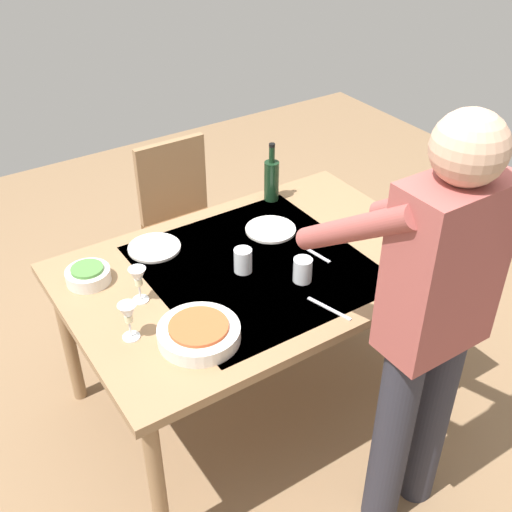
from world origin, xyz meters
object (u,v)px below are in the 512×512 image
(wine_glass_right, at_px, (138,279))
(side_bowl_salad, at_px, (88,275))
(wine_glass_left, at_px, (128,315))
(dinner_plate_far, at_px, (154,248))
(wine_bottle, at_px, (272,179))
(water_cup_near_right, at_px, (243,260))
(water_cup_near_left, at_px, (303,270))
(dining_table, at_px, (256,279))
(serving_bowl_pasta, at_px, (199,332))
(chair_near, at_px, (182,214))
(person_server, at_px, (429,318))
(dinner_plate_near, at_px, (271,229))

(wine_glass_right, height_order, side_bowl_salad, wine_glass_right)
(wine_glass_left, bearing_deg, dinner_plate_far, -123.94)
(wine_bottle, xyz_separation_m, water_cup_near_right, (0.44, 0.44, -0.06))
(wine_glass_right, height_order, water_cup_near_left, wine_glass_right)
(dining_table, height_order, water_cup_near_right, water_cup_near_right)
(wine_bottle, distance_m, serving_bowl_pasta, 1.07)
(water_cup_near_left, relative_size, serving_bowl_pasta, 0.34)
(wine_glass_right, height_order, dinner_plate_far, wine_glass_right)
(chair_near, xyz_separation_m, person_server, (-0.05, 1.70, 0.43))
(dining_table, distance_m, chair_near, 0.93)
(water_cup_near_left, distance_m, dinner_plate_near, 0.40)
(chair_near, relative_size, dinner_plate_far, 3.96)
(person_server, distance_m, wine_bottle, 1.25)
(wine_glass_right, xyz_separation_m, water_cup_near_left, (-0.60, 0.24, -0.05))
(person_server, relative_size, side_bowl_salad, 9.38)
(serving_bowl_pasta, bearing_deg, dinner_plate_near, -143.45)
(dining_table, bearing_deg, dinner_plate_near, -136.70)
(wine_glass_left, height_order, dinner_plate_far, wine_glass_left)
(chair_near, bearing_deg, dinner_plate_far, 53.53)
(serving_bowl_pasta, distance_m, side_bowl_salad, 0.59)
(serving_bowl_pasta, height_order, dinner_plate_far, serving_bowl_pasta)
(person_server, distance_m, dinner_plate_far, 1.25)
(person_server, relative_size, dinner_plate_near, 7.34)
(wine_bottle, xyz_separation_m, side_bowl_salad, (1.00, 0.15, -0.08))
(water_cup_near_left, distance_m, water_cup_near_right, 0.25)
(wine_bottle, distance_m, wine_glass_right, 0.96)
(chair_near, relative_size, water_cup_near_left, 8.88)
(wine_bottle, relative_size, side_bowl_salad, 1.64)
(side_bowl_salad, xyz_separation_m, dinner_plate_near, (-0.83, 0.09, -0.03))
(person_server, height_order, wine_glass_left, person_server)
(dinner_plate_near, bearing_deg, person_server, 87.40)
(dining_table, relative_size, chair_near, 1.74)
(chair_near, xyz_separation_m, wine_bottle, (-0.26, 0.48, 0.35))
(wine_bottle, bearing_deg, dinner_plate_far, 7.11)
(side_bowl_salad, bearing_deg, person_server, 126.34)
(chair_near, height_order, water_cup_near_right, chair_near)
(chair_near, distance_m, serving_bowl_pasta, 1.32)
(wine_glass_left, height_order, side_bowl_salad, wine_glass_left)
(serving_bowl_pasta, distance_m, dinner_plate_near, 0.78)
(wine_bottle, xyz_separation_m, wine_glass_left, (1.00, 0.56, -0.01))
(dining_table, distance_m, dinner_plate_far, 0.47)
(water_cup_near_right, xyz_separation_m, dinner_plate_far, (0.24, -0.35, -0.05))
(chair_near, height_order, wine_glass_right, chair_near)
(serving_bowl_pasta, xyz_separation_m, dinner_plate_near, (-0.63, -0.47, -0.03))
(wine_glass_right, height_order, water_cup_near_right, wine_glass_right)
(wine_bottle, height_order, wine_glass_right, wine_bottle)
(side_bowl_salad, distance_m, dinner_plate_near, 0.84)
(serving_bowl_pasta, bearing_deg, water_cup_near_left, -170.88)
(wine_bottle, distance_m, dinner_plate_far, 0.69)
(wine_glass_right, distance_m, dinner_plate_near, 0.73)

